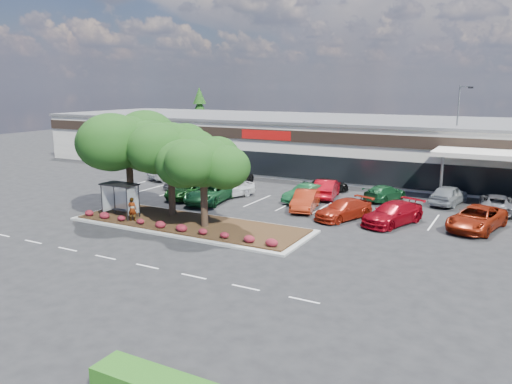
% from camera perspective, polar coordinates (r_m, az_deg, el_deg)
% --- Properties ---
extents(ground, '(160.00, 160.00, 0.00)m').
position_cam_1_polar(ground, '(32.56, -8.81, -6.00)').
color(ground, black).
rests_on(ground, ground).
extents(retail_store, '(80.40, 25.20, 6.25)m').
position_cam_1_polar(retail_store, '(61.82, 10.48, 5.44)').
color(retail_store, silver).
rests_on(retail_store, ground).
extents(landscape_island, '(18.00, 6.00, 0.26)m').
position_cam_1_polar(landscape_island, '(36.74, -7.56, -3.68)').
color(landscape_island, '#A4A49E').
rests_on(landscape_island, ground).
extents(lane_markings, '(33.12, 20.06, 0.01)m').
position_cam_1_polar(lane_markings, '(41.06, -0.19, -2.07)').
color(lane_markings, silver).
rests_on(lane_markings, ground).
extents(shrub_row, '(17.00, 0.80, 0.50)m').
position_cam_1_polar(shrub_row, '(35.02, -9.59, -3.87)').
color(shrub_row, maroon).
rests_on(shrub_row, landscape_island).
extents(bus_shelter, '(2.75, 1.55, 2.59)m').
position_cam_1_polar(bus_shelter, '(38.89, -15.15, 0.19)').
color(bus_shelter, black).
rests_on(bus_shelter, landscape_island).
extents(island_tree_west, '(7.20, 7.20, 7.89)m').
position_cam_1_polar(island_tree_west, '(40.02, -14.30, 3.32)').
color(island_tree_west, '#1F3C13').
rests_on(island_tree_west, landscape_island).
extents(island_tree_mid, '(6.60, 6.60, 7.32)m').
position_cam_1_polar(island_tree_mid, '(38.34, -9.70, 2.72)').
color(island_tree_mid, '#1F3C13').
rests_on(island_tree_mid, landscape_island).
extents(island_tree_east, '(5.80, 5.80, 6.50)m').
position_cam_1_polar(island_tree_east, '(34.89, -6.00, 1.24)').
color(island_tree_east, '#1F3C13').
rests_on(island_tree_east, landscape_island).
extents(conifer_north_west, '(4.40, 4.40, 10.00)m').
position_cam_1_polar(conifer_north_west, '(86.00, -6.44, 8.57)').
color(conifer_north_west, '#1F3C13').
rests_on(conifer_north_west, ground).
extents(person_waiting, '(0.76, 0.63, 1.77)m').
position_cam_1_polar(person_waiting, '(37.73, -13.97, -1.91)').
color(person_waiting, '#594C47').
rests_on(person_waiting, landscape_island).
extents(light_pole, '(1.43, 0.50, 10.09)m').
position_cam_1_polar(light_pole, '(53.19, 21.95, 5.18)').
color(light_pole, '#A4A49E').
rests_on(light_pole, ground).
extents(car_0, '(2.12, 4.59, 1.52)m').
position_cam_1_polar(car_0, '(50.57, -8.55, 1.34)').
color(car_0, slate).
rests_on(car_0, ground).
extents(car_1, '(2.68, 5.33, 1.45)m').
position_cam_1_polar(car_1, '(45.74, -7.67, 0.20)').
color(car_1, '#134713').
rests_on(car_1, ground).
extents(car_2, '(3.70, 5.20, 1.64)m').
position_cam_1_polar(car_2, '(45.77, -2.98, 0.43)').
color(car_2, white).
rests_on(car_2, ground).
extents(car_3, '(3.52, 6.30, 1.67)m').
position_cam_1_polar(car_3, '(43.79, -5.33, -0.12)').
color(car_3, '#185127').
rests_on(car_3, ground).
extents(car_4, '(3.12, 5.03, 1.56)m').
position_cam_1_polar(car_4, '(43.98, 5.77, -0.15)').
color(car_4, '#18562C').
rests_on(car_4, ground).
extents(car_5, '(2.71, 5.16, 1.62)m').
position_cam_1_polar(car_5, '(41.19, 5.66, -0.94)').
color(car_5, '#9F2A12').
rests_on(car_5, ground).
extents(car_6, '(3.95, 5.58, 1.50)m').
position_cam_1_polar(car_6, '(38.76, 9.98, -1.97)').
color(car_6, '#9B210F').
rests_on(car_6, ground).
extents(car_7, '(4.15, 6.09, 1.64)m').
position_cam_1_polar(car_7, '(38.03, 15.37, -2.39)').
color(car_7, maroon).
rests_on(car_7, ground).
extents(car_8, '(4.11, 6.47, 1.66)m').
position_cam_1_polar(car_8, '(38.61, 23.91, -2.77)').
color(car_8, maroon).
rests_on(car_8, ground).
extents(car_9, '(4.64, 6.37, 1.61)m').
position_cam_1_polar(car_9, '(55.48, -9.30, 2.30)').
color(car_9, silver).
rests_on(car_9, ground).
extents(car_10, '(3.23, 5.02, 1.59)m').
position_cam_1_polar(car_10, '(51.74, -3.27, 1.74)').
color(car_10, '#0C0C54').
rests_on(car_10, ground).
extents(car_11, '(2.99, 5.23, 1.37)m').
position_cam_1_polar(car_11, '(51.74, -2.12, 1.62)').
color(car_11, black).
rests_on(car_11, ground).
extents(car_12, '(2.73, 5.43, 1.71)m').
position_cam_1_polar(car_12, '(45.87, 8.06, 0.39)').
color(car_12, maroon).
rests_on(car_12, ground).
extents(car_13, '(3.42, 5.51, 1.49)m').
position_cam_1_polar(car_13, '(47.65, 8.11, 0.68)').
color(car_13, black).
rests_on(car_13, ground).
extents(car_14, '(3.36, 5.13, 1.38)m').
position_cam_1_polar(car_14, '(45.85, 14.51, -0.09)').
color(car_14, '#164A26').
rests_on(car_14, ground).
extents(car_15, '(2.94, 5.32, 1.71)m').
position_cam_1_polar(car_15, '(45.90, 21.15, -0.30)').
color(car_15, '#989EA2').
rests_on(car_15, ground).
extents(car_16, '(2.89, 5.53, 1.49)m').
position_cam_1_polar(car_16, '(44.63, 25.77, -1.17)').
color(car_16, '#595A60').
rests_on(car_16, ground).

